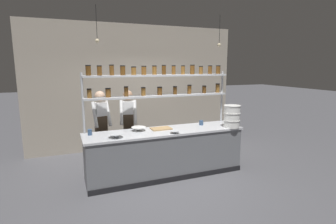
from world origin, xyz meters
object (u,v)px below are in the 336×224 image
chef_center (128,123)px  prep_bowl_near_left (175,132)px  prep_bowl_center_front (139,129)px  prep_bowl_center_back (116,136)px  serving_cup_by_board (90,132)px  container_stack (232,116)px  cutting_board (161,128)px  spice_shelf_unit (159,86)px  chef_left (101,125)px  serving_cup_front (201,123)px

chef_center → prep_bowl_near_left: (0.62, -1.12, -0.01)m
prep_bowl_center_front → prep_bowl_center_back: 0.60m
prep_bowl_center_back → serving_cup_by_board: serving_cup_by_board is taller
prep_bowl_near_left → prep_bowl_center_front: bearing=143.3°
container_stack → prep_bowl_near_left: 1.29m
cutting_board → prep_bowl_near_left: bearing=-72.8°
cutting_board → serving_cup_by_board: serving_cup_by_board is taller
spice_shelf_unit → prep_bowl_center_front: size_ratio=10.83×
chef_left → serving_cup_front: chef_left is taller
prep_bowl_near_left → serving_cup_by_board: 1.56m
serving_cup_front → cutting_board: bearing=-178.7°
prep_bowl_center_front → serving_cup_front: size_ratio=2.73×
serving_cup_front → serving_cup_by_board: 2.29m
serving_cup_by_board → container_stack: bearing=-8.9°
chef_left → prep_bowl_center_front: (0.62, -0.65, 0.00)m
prep_bowl_near_left → container_stack: bearing=0.9°
chef_left → prep_bowl_near_left: bearing=-55.3°
cutting_board → prep_bowl_center_front: prep_bowl_center_front is taller
cutting_board → serving_cup_front: serving_cup_front is taller
spice_shelf_unit → cutting_board: spice_shelf_unit is taller
container_stack → serving_cup_by_board: container_stack is taller
container_stack → prep_bowl_near_left: bearing=-179.1°
spice_shelf_unit → prep_bowl_near_left: 1.03m
spice_shelf_unit → serving_cup_by_board: 1.62m
spice_shelf_unit → prep_bowl_near_left: size_ratio=16.44×
prep_bowl_center_back → serving_cup_by_board: bearing=139.2°
spice_shelf_unit → prep_bowl_near_left: bearing=-82.3°
spice_shelf_unit → prep_bowl_center_back: (-1.00, -0.51, -0.81)m
prep_bowl_center_back → serving_cup_by_board: size_ratio=2.47×
chef_left → prep_bowl_near_left: 1.62m
chef_center → prep_bowl_center_front: bearing=-75.1°
prep_bowl_center_front → container_stack: bearing=-12.5°
prep_bowl_near_left → serving_cup_front: bearing=28.2°
container_stack → cutting_board: (-1.40, 0.39, -0.22)m
prep_bowl_near_left → prep_bowl_center_back: size_ratio=0.69×
prep_bowl_center_back → serving_cup_by_board: (-0.40, 0.35, 0.02)m
spice_shelf_unit → serving_cup_by_board: bearing=-173.5°
prep_bowl_center_front → serving_cup_front: 1.38m
chef_left → chef_center: chef_left is taller
spice_shelf_unit → chef_center: 1.09m
chef_left → container_stack: (2.48, -1.06, 0.19)m
serving_cup_by_board → serving_cup_front: bearing=-0.7°
prep_bowl_center_back → serving_cup_front: 1.91m
chef_center → prep_bowl_near_left: 1.28m
chef_left → cutting_board: 1.27m
chef_left → cutting_board: size_ratio=4.15×
cutting_board → serving_cup_by_board: (-1.36, 0.05, 0.04)m
chef_center → cutting_board: 0.86m
chef_left → prep_bowl_center_back: size_ratio=6.22×
container_stack → serving_cup_front: 0.65m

